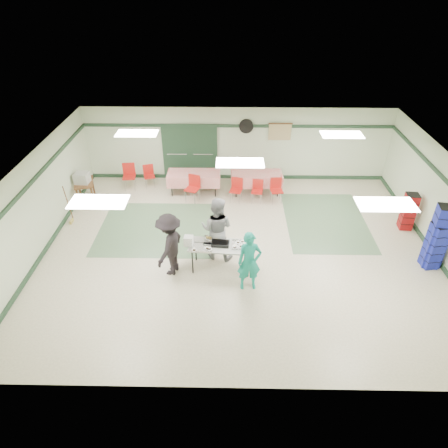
{
  "coord_description": "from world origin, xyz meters",
  "views": [
    {
      "loc": [
        -0.24,
        -9.2,
        6.89
      ],
      "look_at": [
        -0.4,
        -0.3,
        1.03
      ],
      "focal_mm": 32.0,
      "sensor_mm": 36.0,
      "label": 1
    }
  ],
  "objects_px": {
    "chair_a": "(257,188)",
    "crate_stack_red": "(408,212)",
    "serving_table": "(221,247)",
    "chair_c": "(276,187)",
    "volunteer_grey": "(217,229)",
    "office_printer": "(82,178)",
    "dining_table_a": "(257,178)",
    "crate_stack_blue_a": "(437,237)",
    "crate_stack_blue_b": "(435,246)",
    "dining_table_b": "(194,178)",
    "volunteer_dark": "(170,245)",
    "chair_d": "(193,185)",
    "printer_table": "(84,185)",
    "chair_b": "(236,187)",
    "chair_loose_b": "(129,173)",
    "chair_loose_a": "(149,173)",
    "volunteer_teal": "(249,262)",
    "broom": "(68,203)"
  },
  "relations": [
    {
      "from": "chair_a",
      "to": "crate_stack_red",
      "type": "relative_size",
      "value": 0.66
    },
    {
      "from": "serving_table",
      "to": "chair_c",
      "type": "relative_size",
      "value": 2.05
    },
    {
      "from": "volunteer_grey",
      "to": "chair_c",
      "type": "distance_m",
      "value": 3.68
    },
    {
      "from": "chair_a",
      "to": "office_printer",
      "type": "distance_m",
      "value": 5.85
    },
    {
      "from": "dining_table_a",
      "to": "crate_stack_red",
      "type": "xyz_separation_m",
      "value": [
        4.47,
        -2.18,
        0.02
      ]
    },
    {
      "from": "crate_stack_blue_a",
      "to": "crate_stack_blue_b",
      "type": "xyz_separation_m",
      "value": [
        0.0,
        -0.03,
        -0.26
      ]
    },
    {
      "from": "crate_stack_blue_a",
      "to": "dining_table_b",
      "type": "bearing_deg",
      "value": 149.14
    },
    {
      "from": "volunteer_dark",
      "to": "crate_stack_blue_a",
      "type": "bearing_deg",
      "value": 111.81
    },
    {
      "from": "dining_table_b",
      "to": "office_printer",
      "type": "height_order",
      "value": "office_printer"
    },
    {
      "from": "volunteer_grey",
      "to": "chair_c",
      "type": "bearing_deg",
      "value": -107.61
    },
    {
      "from": "chair_c",
      "to": "crate_stack_blue_a",
      "type": "bearing_deg",
      "value": -49.17
    },
    {
      "from": "dining_table_a",
      "to": "chair_d",
      "type": "distance_m",
      "value": 2.25
    },
    {
      "from": "serving_table",
      "to": "crate_stack_blue_a",
      "type": "height_order",
      "value": "crate_stack_blue_a"
    },
    {
      "from": "crate_stack_red",
      "to": "printer_table",
      "type": "bearing_deg",
      "value": 171.9
    },
    {
      "from": "chair_b",
      "to": "office_printer",
      "type": "height_order",
      "value": "office_printer"
    },
    {
      "from": "dining_table_a",
      "to": "chair_d",
      "type": "relative_size",
      "value": 1.93
    },
    {
      "from": "volunteer_grey",
      "to": "crate_stack_red",
      "type": "xyz_separation_m",
      "value": [
        5.74,
        1.51,
        -0.33
      ]
    },
    {
      "from": "chair_c",
      "to": "chair_d",
      "type": "distance_m",
      "value": 2.81
    },
    {
      "from": "serving_table",
      "to": "printer_table",
      "type": "relative_size",
      "value": 1.71
    },
    {
      "from": "volunteer_grey",
      "to": "chair_loose_b",
      "type": "relative_size",
      "value": 1.96
    },
    {
      "from": "volunteer_grey",
      "to": "chair_loose_a",
      "type": "relative_size",
      "value": 2.28
    },
    {
      "from": "dining_table_b",
      "to": "chair_loose_b",
      "type": "bearing_deg",
      "value": 172.45
    },
    {
      "from": "chair_loose_b",
      "to": "serving_table",
      "type": "bearing_deg",
      "value": -59.41
    },
    {
      "from": "volunteer_teal",
      "to": "volunteer_dark",
      "type": "bearing_deg",
      "value": 157.96
    },
    {
      "from": "chair_b",
      "to": "chair_loose_b",
      "type": "relative_size",
      "value": 0.9
    },
    {
      "from": "volunteer_grey",
      "to": "broom",
      "type": "bearing_deg",
      "value": -6.01
    },
    {
      "from": "volunteer_teal",
      "to": "chair_loose_a",
      "type": "bearing_deg",
      "value": 115.98
    },
    {
      "from": "dining_table_a",
      "to": "crate_stack_red",
      "type": "distance_m",
      "value": 4.97
    },
    {
      "from": "chair_a",
      "to": "chair_b",
      "type": "height_order",
      "value": "chair_b"
    },
    {
      "from": "broom",
      "to": "printer_table",
      "type": "bearing_deg",
      "value": 83.64
    },
    {
      "from": "crate_stack_blue_a",
      "to": "printer_table",
      "type": "bearing_deg",
      "value": 162.37
    },
    {
      "from": "chair_c",
      "to": "office_printer",
      "type": "relative_size",
      "value": 1.89
    },
    {
      "from": "chair_loose_b",
      "to": "crate_stack_red",
      "type": "height_order",
      "value": "crate_stack_red"
    },
    {
      "from": "chair_loose_a",
      "to": "serving_table",
      "type": "bearing_deg",
      "value": -76.24
    },
    {
      "from": "dining_table_b",
      "to": "crate_stack_blue_b",
      "type": "relative_size",
      "value": 1.38
    },
    {
      "from": "chair_loose_a",
      "to": "printer_table",
      "type": "relative_size",
      "value": 0.79
    },
    {
      "from": "chair_d",
      "to": "chair_b",
      "type": "bearing_deg",
      "value": 22.35
    },
    {
      "from": "chair_loose_a",
      "to": "crate_stack_blue_a",
      "type": "xyz_separation_m",
      "value": [
        8.34,
        -4.46,
        0.43
      ]
    },
    {
      "from": "broom",
      "to": "volunteer_grey",
      "type": "bearing_deg",
      "value": -22.66
    },
    {
      "from": "chair_loose_a",
      "to": "crate_stack_blue_a",
      "type": "height_order",
      "value": "crate_stack_blue_a"
    },
    {
      "from": "office_printer",
      "to": "broom",
      "type": "bearing_deg",
      "value": -89.49
    },
    {
      "from": "chair_b",
      "to": "crate_stack_blue_b",
      "type": "distance_m",
      "value": 6.22
    },
    {
      "from": "broom",
      "to": "chair_a",
      "type": "bearing_deg",
      "value": 10.88
    },
    {
      "from": "volunteer_dark",
      "to": "chair_loose_a",
      "type": "distance_m",
      "value": 5.08
    },
    {
      "from": "chair_c",
      "to": "chair_loose_b",
      "type": "xyz_separation_m",
      "value": [
        -5.18,
        0.86,
        0.06
      ]
    },
    {
      "from": "volunteer_teal",
      "to": "dining_table_a",
      "type": "distance_m",
      "value": 4.97
    },
    {
      "from": "chair_b",
      "to": "crate_stack_blue_a",
      "type": "bearing_deg",
      "value": -19.38
    },
    {
      "from": "volunteer_grey",
      "to": "dining_table_a",
      "type": "relative_size",
      "value": 1.03
    },
    {
      "from": "printer_table",
      "to": "office_printer",
      "type": "bearing_deg",
      "value": -104.73
    },
    {
      "from": "chair_loose_a",
      "to": "office_printer",
      "type": "height_order",
      "value": "office_printer"
    }
  ]
}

